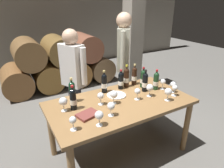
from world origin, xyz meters
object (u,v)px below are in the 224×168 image
object	(u,v)px
wine_glass_3	(163,82)
tasting_notebook	(88,115)
wine_glass_9	(114,95)
wine_glass_11	(111,106)
dining_table	(120,108)
wine_bottle_6	(73,99)
wine_bottle_5	(145,82)
wine_glass_10	(63,102)
wine_glass_1	(101,96)
wine_glass_8	(168,92)
wine_bottle_7	(143,78)
wine_bottle_8	(104,83)
wine_glass_7	(175,88)
wine_glass_6	(73,121)
sommelier_presenting	(123,58)
wine_bottle_4	(72,92)
wine_glass_2	(173,85)
wine_bottle_0	(121,80)
wine_glass_4	(137,92)
serving_plate	(116,95)
wine_bottle_2	(134,76)
wine_glass_5	(150,88)
wine_glass_0	(99,115)
wine_bottle_3	(156,81)
taster_seated_left	(73,75)

from	to	relation	value
wine_glass_3	tasting_notebook	distance (m)	1.15
wine_glass_9	wine_glass_11	world-z (taller)	wine_glass_9
dining_table	wine_bottle_6	xyz separation A→B (m)	(-0.54, 0.10, 0.22)
wine_bottle_5	wine_glass_10	xyz separation A→B (m)	(-1.08, 0.03, -0.01)
wine_glass_1	wine_glass_10	xyz separation A→B (m)	(-0.41, 0.07, 0.01)
wine_glass_1	wine_glass_8	xyz separation A→B (m)	(0.74, -0.31, 0.01)
wine_bottle_7	wine_bottle_8	world-z (taller)	wine_bottle_8
dining_table	wine_glass_7	xyz separation A→B (m)	(0.67, -0.21, 0.19)
wine_glass_6	sommelier_presenting	size ratio (longest dim) A/B	0.08
wine_bottle_4	wine_glass_8	xyz separation A→B (m)	(0.99, -0.54, -0.02)
sommelier_presenting	wine_glass_2	bearing A→B (deg)	-77.05
wine_bottle_5	wine_glass_7	distance (m)	0.38
wine_bottle_0	wine_glass_2	size ratio (longest dim) A/B	1.83
wine_bottle_5	wine_glass_4	distance (m)	0.28
wine_bottle_6	wine_bottle_7	size ratio (longest dim) A/B	0.99
wine_bottle_4	wine_glass_10	xyz separation A→B (m)	(-0.16, -0.16, -0.02)
wine_bottle_7	serving_plate	distance (m)	0.48
dining_table	wine_glass_10	world-z (taller)	wine_glass_10
wine_bottle_0	sommelier_presenting	size ratio (longest dim) A/B	0.16
wine_bottle_8	wine_bottle_2	bearing A→B (deg)	2.41
wine_glass_4	wine_glass_5	bearing A→B (deg)	-0.84
dining_table	wine_glass_7	size ratio (longest dim) A/B	11.66
wine_bottle_0	wine_glass_7	size ratio (longest dim) A/B	1.89
wine_bottle_6	wine_glass_0	distance (m)	0.43
dining_table	wine_glass_3	world-z (taller)	wine_glass_3
wine_bottle_7	wine_glass_11	distance (m)	0.86
wine_bottle_3	wine_glass_5	world-z (taller)	wine_bottle_3
wine_bottle_3	wine_bottle_6	world-z (taller)	wine_bottle_6
wine_bottle_0	wine_glass_9	bearing A→B (deg)	-133.23
wine_bottle_2	taster_seated_left	bearing A→B (deg)	153.52
wine_glass_8	wine_bottle_6	bearing A→B (deg)	160.58
wine_glass_3	wine_glass_11	bearing A→B (deg)	-166.02
serving_plate	wine_glass_2	bearing A→B (deg)	-22.23
wine_glass_3	wine_glass_6	world-z (taller)	wine_glass_3
wine_bottle_3	taster_seated_left	size ratio (longest dim) A/B	0.18
dining_table	wine_glass_0	bearing A→B (deg)	-144.20
wine_bottle_4	wine_bottle_7	bearing A→B (deg)	-3.87
wine_bottle_6	sommelier_presenting	distance (m)	1.25
wine_glass_6	wine_glass_7	world-z (taller)	wine_glass_7
wine_glass_9	wine_glass_10	xyz separation A→B (m)	(-0.55, 0.12, -0.00)
wine_bottle_2	wine_glass_10	bearing A→B (deg)	-168.44
dining_table	wine_glass_8	distance (m)	0.60
wine_bottle_3	wine_glass_8	distance (m)	0.33
serving_plate	wine_glass_5	bearing A→B (deg)	-31.72
wine_bottle_0	wine_bottle_2	distance (m)	0.25
wine_glass_1	tasting_notebook	distance (m)	0.29
wine_glass_7	wine_glass_10	world-z (taller)	wine_glass_10
wine_glass_1	serving_plate	distance (m)	0.31
wine_glass_7	sommelier_presenting	distance (m)	0.99
dining_table	wine_glass_9	xyz separation A→B (m)	(-0.09, -0.01, 0.21)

